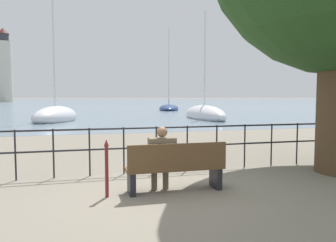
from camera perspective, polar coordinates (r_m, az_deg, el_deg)
name	(u,v)px	position (r m, az deg, el deg)	size (l,w,h in m)	color
ground_plane	(175,191)	(6.13, 1.22, -12.04)	(1000.00, 1000.00, 0.00)	gray
harbor_water	(85,100)	(165.37, -14.22, 3.49)	(600.00, 300.00, 0.01)	slate
park_bench	(176,168)	(5.97, 1.39, -8.21)	(1.80, 0.45, 0.90)	brown
seated_person_left	(162,156)	(5.94, -1.11, -6.08)	(0.48, 0.35, 1.19)	brown
promenade_railing	(156,142)	(7.46, -2.05, -3.66)	(11.88, 0.04, 1.05)	black
closed_umbrella	(107,165)	(5.73, -10.64, -7.54)	(0.09, 0.09, 1.00)	maroon
sailboat_1	(204,115)	(25.83, 6.36, 1.12)	(2.23, 7.37, 8.79)	silver
sailboat_4	(55,116)	(24.43, -19.03, 0.77)	(3.98, 5.86, 9.71)	silver
sailboat_5	(169,108)	(43.36, 0.14, 2.29)	(4.53, 8.77, 11.07)	navy
harbor_lighthouse	(4,68)	(122.01, -26.62, 8.27)	(4.85, 4.85, 24.28)	beige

